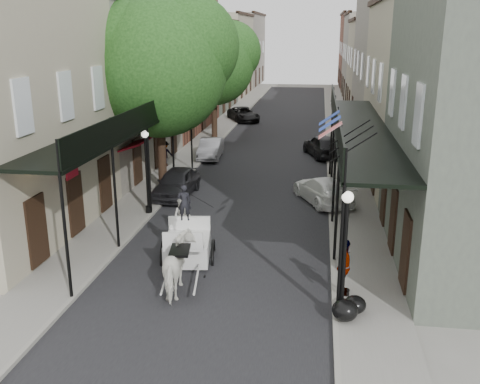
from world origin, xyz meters
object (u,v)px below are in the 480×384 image
(pedestrian_sidewalk_left, at_px, (165,153))
(car_right_far, at_px, (323,146))
(carriage, at_px, (188,226))
(car_left_near, at_px, (177,183))
(lamppost_right_far, at_px, (332,129))
(car_left_far, at_px, (243,114))
(pedestrian_walking, at_px, (182,217))
(car_right_near, at_px, (323,190))
(pedestrian_sidewalk_right, at_px, (344,267))
(horse, at_px, (180,266))
(tree_far, at_px, (219,61))
(car_left_mid, at_px, (211,149))
(lamppost_left, at_px, (147,171))
(tree_near, at_px, (167,62))
(lamppost_right_near, at_px, (344,253))

(pedestrian_sidewalk_left, height_order, car_right_far, pedestrian_sidewalk_left)
(carriage, distance_m, car_left_near, 7.60)
(lamppost_right_far, height_order, car_left_far, lamppost_right_far)
(pedestrian_walking, distance_m, car_right_near, 7.61)
(pedestrian_sidewalk_right, bearing_deg, car_right_near, 9.04)
(horse, relative_size, pedestrian_sidewalk_left, 1.41)
(tree_far, xyz_separation_m, car_left_far, (0.65, 8.57, -5.20))
(pedestrian_sidewalk_left, xyz_separation_m, car_left_far, (2.20, 18.19, -0.24))
(car_left_mid, bearing_deg, pedestrian_sidewalk_right, -70.44)
(tree_far, relative_size, car_right_near, 2.00)
(car_left_near, bearing_deg, carriage, -69.66)
(lamppost_left, xyz_separation_m, pedestrian_sidewalk_right, (8.30, -6.59, -1.04))
(tree_far, bearing_deg, car_right_far, -33.42)
(lamppost_left, distance_m, pedestrian_sidewalk_right, 10.65)
(car_left_far, bearing_deg, lamppost_left, -115.38)
(pedestrian_sidewalk_right, xyz_separation_m, car_left_near, (-7.80, 9.59, -0.31))
(tree_near, height_order, pedestrian_sidewalk_right, tree_near)
(lamppost_right_far, bearing_deg, carriage, -108.25)
(lamppost_left, relative_size, car_left_far, 0.81)
(lamppost_left, distance_m, pedestrian_sidewalk_left, 8.80)
(tree_near, xyz_separation_m, pedestrian_sidewalk_left, (-1.60, 4.38, -5.61))
(tree_far, bearing_deg, lamppost_right_far, -36.51)
(lamppost_right_near, distance_m, car_left_far, 35.62)
(tree_far, bearing_deg, lamppost_right_near, -72.32)
(pedestrian_walking, bearing_deg, horse, -65.05)
(lamppost_right_near, height_order, car_left_mid, lamppost_right_near)
(pedestrian_walking, distance_m, car_right_far, 16.15)
(lamppost_left, xyz_separation_m, pedestrian_sidewalk_left, (-1.70, 8.56, -1.17))
(horse, bearing_deg, tree_near, -81.65)
(lamppost_right_far, xyz_separation_m, horse, (-4.93, -19.00, -1.14))
(lamppost_left, relative_size, car_right_far, 0.86)
(lamppost_right_near, bearing_deg, car_right_near, 92.60)
(horse, bearing_deg, carriage, -90.00)
(tree_far, bearing_deg, tree_near, -89.81)
(lamppost_right_near, bearing_deg, car_left_far, 102.49)
(tree_near, distance_m, lamppost_right_near, 15.39)
(tree_near, height_order, carriage, tree_near)
(tree_far, distance_m, car_left_mid, 8.49)
(car_left_near, relative_size, car_left_far, 0.89)
(tree_far, height_order, lamppost_right_near, tree_far)
(car_left_far, bearing_deg, car_right_near, -97.45)
(car_left_near, bearing_deg, car_left_mid, 92.25)
(tree_far, height_order, pedestrian_walking, tree_far)
(lamppost_right_near, height_order, pedestrian_sidewalk_left, lamppost_right_near)
(horse, distance_m, pedestrian_sidewalk_left, 16.33)
(car_left_near, bearing_deg, tree_near, 119.16)
(lamppost_right_far, xyz_separation_m, car_left_far, (-7.70, 14.75, -1.41))
(lamppost_right_near, height_order, horse, lamppost_right_near)
(carriage, height_order, pedestrian_sidewalk_right, carriage)
(horse, distance_m, car_right_near, 10.94)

